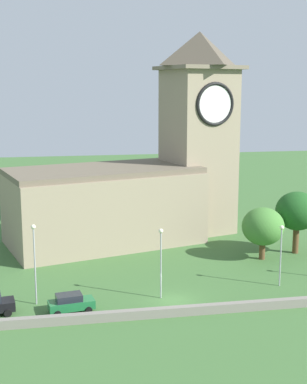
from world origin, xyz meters
TOP-DOWN VIEW (x-y plane):
  - ground_plane at (0.00, 15.00)m, footprint 200.00×200.00m
  - church at (0.70, 23.01)m, footprint 32.81×19.03m
  - quay_barrier at (0.00, -3.36)m, footprint 55.07×0.70m
  - car_green at (-9.79, -0.79)m, footprint 4.34×2.52m
  - streetlamp_west_mid at (-12.93, 1.64)m, footprint 0.44×0.44m
  - streetlamp_central at (-1.08, 1.05)m, footprint 0.44×0.44m
  - streetlamp_east_mid at (11.60, 2.12)m, footprint 0.44×0.44m
  - tree_riverside_east at (13.14, 10.94)m, footprint 4.98×4.98m
  - tree_churchyard at (18.10, 12.54)m, footprint 5.25×5.25m

SIDE VIEW (x-z plane):
  - ground_plane at x=0.00m, z-range 0.00..0.00m
  - quay_barrier at x=0.00m, z-range 0.00..0.84m
  - car_green at x=-9.79m, z-range 0.01..1.73m
  - tree_riverside_east at x=13.14m, z-range 0.86..7.11m
  - streetlamp_east_mid at x=11.60m, z-range 1.13..7.55m
  - streetlamp_central at x=-1.08m, z-range 1.17..8.12m
  - streetlamp_west_mid at x=-12.93m, z-range 1.22..8.98m
  - tree_churchyard at x=18.10m, z-range 1.42..9.10m
  - church at x=0.70m, z-range -5.22..22.23m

